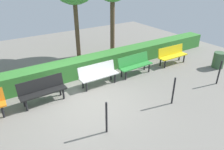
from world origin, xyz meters
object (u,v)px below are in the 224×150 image
Objects in this scene: bench_yellow at (172,54)px; trash_bin at (219,60)px; bench_white at (98,74)px; bench_black at (42,90)px; bench_green at (135,64)px.

trash_bin is at bearing 135.71° from bench_yellow.
bench_white is 2.16× the size of trash_bin.
bench_black is at bearing 0.31° from bench_yellow.
bench_white is (1.84, -0.02, -0.00)m from bench_green.
trash_bin is (-1.52, 1.52, -0.11)m from bench_yellow.
bench_white reaches higher than trash_bin.
bench_white is at bearing -15.93° from trash_bin.
bench_green is at bearing 179.21° from bench_white.
bench_white is 1.00× the size of bench_black.
bench_green and bench_black have the same top height.
bench_yellow is 6.31m from bench_black.
bench_black is at bearing -1.27° from bench_green.
bench_yellow reaches higher than bench_green.
bench_green is at bearing 178.57° from bench_black.
bench_white and bench_black have the same top height.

